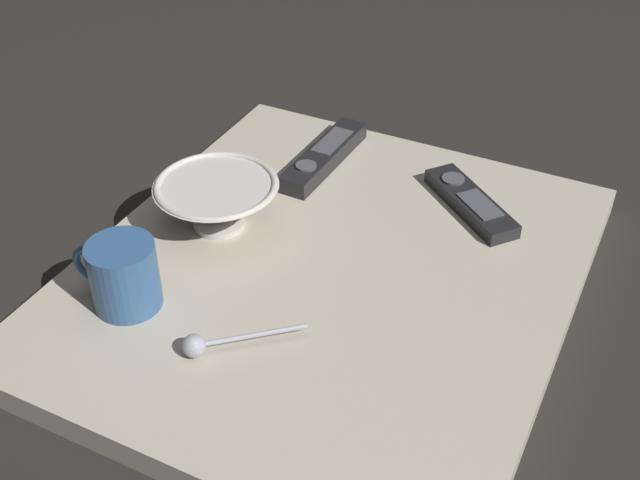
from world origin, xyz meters
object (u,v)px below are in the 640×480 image
Objects in this scene: teaspoon at (205,344)px; tv_remote_near at (324,156)px; cereal_bowl at (217,202)px; coffee_mug at (123,275)px; tv_remote_far at (470,202)px.

tv_remote_near reaches higher than teaspoon.
cereal_bowl reaches higher than teaspoon.
teaspoon is at bearing 77.54° from coffee_mug.
cereal_bowl is at bearing -151.34° from teaspoon.
cereal_bowl reaches higher than tv_remote_near.
tv_remote_near is 0.23m from tv_remote_far.
cereal_bowl is 1.02× the size of tv_remote_far.
tv_remote_near reaches higher than tv_remote_far.
tv_remote_far is at bearing 140.62° from coffee_mug.
coffee_mug is at bearing -4.48° from cereal_bowl.
tv_remote_near is at bearing 164.41° from cereal_bowl.
cereal_bowl is 1.48× the size of coffee_mug.
tv_remote_far is (0.02, 0.23, -0.00)m from tv_remote_near.
coffee_mug is 0.55× the size of tv_remote_near.
cereal_bowl is 0.34m from tv_remote_far.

